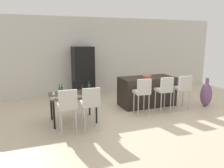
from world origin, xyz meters
TOP-DOWN VIEW (x-y plane):
  - ground_plane at (0.00, 0.00)m, footprint 10.00×10.00m
  - back_wall at (0.00, 2.90)m, footprint 10.00×0.12m
  - kitchen_island at (0.73, 0.70)m, footprint 1.73×0.83m
  - bar_chair_left at (0.14, -0.09)m, footprint 0.42×0.42m
  - bar_chair_middle at (0.86, -0.09)m, footprint 0.41×0.41m
  - bar_chair_right at (1.52, -0.09)m, footprint 0.43×0.43m
  - dining_table at (-1.76, 0.11)m, footprint 1.16×0.78m
  - dining_chair_near at (-2.02, -0.64)m, footprint 0.40×0.40m
  - dining_chair_far at (-1.50, -0.64)m, footprint 0.41×0.41m
  - wine_bottle_inner at (-2.12, -0.21)m, footprint 0.06×0.06m
  - wine_bottle_middle at (-2.05, -0.05)m, footprint 0.06×0.06m
  - wine_bottle_end at (-1.35, 0.03)m, footprint 0.06×0.06m
  - wine_bottle_right at (-1.51, -0.01)m, footprint 0.06×0.06m
  - wine_bottle_near at (-1.67, 0.34)m, footprint 0.08×0.08m
  - wine_glass_left at (-1.31, -0.19)m, footprint 0.07×0.07m
  - wine_glass_far at (-1.43, 0.38)m, footprint 0.07×0.07m
  - wine_glass_corner at (-2.25, -0.12)m, footprint 0.07×0.07m
  - refrigerator at (-0.92, 2.46)m, footprint 0.72×0.68m
  - fruit_bowl at (0.68, 0.61)m, footprint 0.29×0.29m
  - floor_vase at (2.44, -0.07)m, footprint 0.36×0.36m

SIDE VIEW (x-z plane):
  - ground_plane at x=0.00m, z-range 0.00..0.00m
  - floor_vase at x=2.44m, z-range -0.08..0.83m
  - kitchen_island at x=0.73m, z-range 0.00..0.92m
  - dining_table at x=-1.76m, z-range 0.29..1.03m
  - bar_chair_left at x=0.14m, z-range 0.17..1.22m
  - bar_chair_middle at x=0.86m, z-range 0.17..1.22m
  - bar_chair_right at x=1.52m, z-range 0.17..1.22m
  - dining_chair_near at x=-2.02m, z-range 0.17..1.22m
  - dining_chair_far at x=-1.50m, z-range 0.17..1.22m
  - wine_bottle_right at x=-1.51m, z-range 0.71..1.00m
  - wine_bottle_end at x=-1.35m, z-range 0.70..1.02m
  - wine_bottle_middle at x=-2.05m, z-range 0.71..1.01m
  - wine_glass_left at x=-1.31m, z-range 0.78..0.95m
  - wine_glass_far at x=-1.43m, z-range 0.78..0.95m
  - wine_glass_corner at x=-2.25m, z-range 0.78..0.95m
  - wine_bottle_near at x=-1.67m, z-range 0.70..1.03m
  - wine_bottle_inner at x=-2.12m, z-range 0.71..1.05m
  - refrigerator at x=-0.92m, z-range 0.00..1.84m
  - fruit_bowl at x=0.68m, z-range 0.92..0.99m
  - back_wall at x=0.00m, z-range 0.00..2.90m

